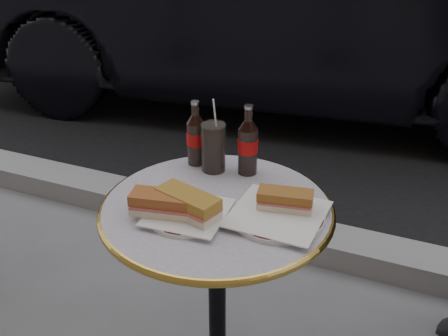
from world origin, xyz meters
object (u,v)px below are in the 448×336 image
at_px(bistro_table, 217,312).
at_px(cola_glass, 213,147).
at_px(plate_right, 278,217).
at_px(plate_left, 188,215).
at_px(cola_bottle_left, 196,133).
at_px(cola_bottle_right, 248,140).

distance_m(bistro_table, cola_glass, 0.48).
bearing_deg(plate_right, bistro_table, -179.15).
relative_size(bistro_table, plate_left, 3.56).
bearing_deg(plate_right, plate_left, -159.36).
distance_m(plate_left, cola_glass, 0.27).
bearing_deg(plate_right, cola_bottle_left, 148.41).
bearing_deg(bistro_table, plate_left, -120.29).
bearing_deg(cola_glass, plate_right, -34.75).
bearing_deg(cola_bottle_right, bistro_table, -92.32).
relative_size(plate_left, cola_bottle_left, 1.03).
xyz_separation_m(plate_left, cola_glass, (-0.04, 0.26, 0.07)).
bearing_deg(cola_bottle_left, bistro_table, -52.38).
xyz_separation_m(cola_bottle_left, cola_bottle_right, (0.16, 0.00, 0.01)).
height_order(bistro_table, cola_glass, cola_glass).
xyz_separation_m(bistro_table, plate_left, (-0.05, -0.08, 0.37)).
bearing_deg(plate_left, bistro_table, 59.71).
bearing_deg(plate_right, cola_bottle_right, 128.36).
bearing_deg(plate_left, cola_glass, 99.52).
relative_size(bistro_table, cola_bottle_right, 3.48).
relative_size(cola_bottle_left, cola_bottle_right, 0.94).
bearing_deg(plate_right, cola_glass, 145.25).
bearing_deg(cola_bottle_right, cola_glass, -166.39).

